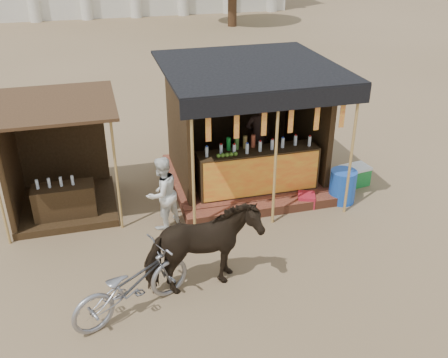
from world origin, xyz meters
TOP-DOWN VIEW (x-y plane):
  - ground at (0.00, 0.00)m, footprint 120.00×120.00m
  - main_stall at (1.02, 3.36)m, footprint 3.60×3.61m
  - secondary_stall at (-3.17, 3.24)m, footprint 2.40×2.40m
  - cow at (-0.81, -0.06)m, footprint 1.92×1.05m
  - motorbike at (-1.97, -0.32)m, footprint 2.11×1.46m
  - bystander at (-1.13, 2.00)m, footprint 0.91×0.87m
  - blue_barrel at (2.74, 1.98)m, footprint 0.71×0.71m
  - red_crate at (1.93, 2.00)m, footprint 0.46×0.47m
  - cooler at (3.37, 2.60)m, footprint 0.70×0.53m

SIDE VIEW (x-z plane):
  - ground at x=0.00m, z-range 0.00..0.00m
  - red_crate at x=1.93m, z-range 0.00..0.27m
  - cooler at x=3.37m, z-range 0.00..0.46m
  - blue_barrel at x=2.74m, z-range 0.00..0.73m
  - motorbike at x=-1.97m, z-range 0.00..1.05m
  - bystander at x=-1.13m, z-range 0.00..1.49m
  - cow at x=-0.81m, z-range 0.00..1.55m
  - secondary_stall at x=-3.17m, z-range -0.34..2.04m
  - main_stall at x=1.02m, z-range -0.37..2.41m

